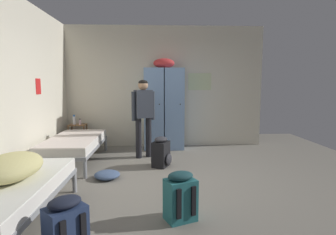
{
  "coord_description": "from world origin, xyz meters",
  "views": [
    {
      "loc": [
        -0.2,
        -4.24,
        1.49
      ],
      "look_at": [
        0.0,
        0.24,
        0.95
      ],
      "focal_mm": 29.67,
      "sensor_mm": 36.0,
      "label": 1
    }
  ],
  "objects": [
    {
      "name": "backpack_teal",
      "position": [
        0.06,
        -1.33,
        0.26
      ],
      "size": [
        0.39,
        0.4,
        0.55
      ],
      "color": "#23666B",
      "rests_on": "ground_plane"
    },
    {
      "name": "backpack_black",
      "position": [
        -0.1,
        0.67,
        0.26
      ],
      "size": [
        0.4,
        0.39,
        0.55
      ],
      "color": "black",
      "rests_on": "ground_plane"
    },
    {
      "name": "lotion_bottle",
      "position": [
        -1.93,
        2.12,
        0.63
      ],
      "size": [
        0.05,
        0.05,
        0.14
      ],
      "color": "beige",
      "rests_on": "shelf_unit"
    },
    {
      "name": "bed_left_rear",
      "position": [
        -1.75,
        1.01,
        0.38
      ],
      "size": [
        0.9,
        1.9,
        0.49
      ],
      "color": "gray",
      "rests_on": "ground_plane"
    },
    {
      "name": "person_traveler",
      "position": [
        -0.45,
        1.34,
        0.95
      ],
      "size": [
        0.46,
        0.32,
        1.57
      ],
      "color": "black",
      "rests_on": "ground_plane"
    },
    {
      "name": "bed_left_front",
      "position": [
        -1.75,
        -1.4,
        0.38
      ],
      "size": [
        0.9,
        1.9,
        0.49
      ],
      "color": "gray",
      "rests_on": "ground_plane"
    },
    {
      "name": "ground_plane",
      "position": [
        0.0,
        0.0,
        0.0
      ],
      "size": [
        7.72,
        7.72,
        0.0
      ],
      "primitive_type": "plane",
      "color": "slate"
    },
    {
      "name": "shelf_unit",
      "position": [
        -2.0,
        2.16,
        0.35
      ],
      "size": [
        0.38,
        0.3,
        0.57
      ],
      "color": "brown",
      "rests_on": "ground_plane"
    },
    {
      "name": "water_bottle",
      "position": [
        -2.08,
        2.18,
        0.67
      ],
      "size": [
        0.08,
        0.08,
        0.22
      ],
      "color": "white",
      "rests_on": "shelf_unit"
    },
    {
      "name": "bedding_heap",
      "position": [
        -1.72,
        -1.33,
        0.62
      ],
      "size": [
        0.57,
        0.85,
        0.27
      ],
      "color": "#D1C67F",
      "rests_on": "bed_left_front"
    },
    {
      "name": "room_backdrop",
      "position": [
        -1.18,
        1.21,
        1.43
      ],
      "size": [
        4.72,
        4.89,
        2.85
      ],
      "color": "beige",
      "rests_on": "ground_plane"
    },
    {
      "name": "backpack_navy",
      "position": [
        -0.98,
        -1.96,
        0.26
      ],
      "size": [
        0.42,
        0.42,
        0.55
      ],
      "color": "navy",
      "rests_on": "ground_plane"
    },
    {
      "name": "locker_bank",
      "position": [
        -0.01,
        2.13,
        0.97
      ],
      "size": [
        0.9,
        0.55,
        2.07
      ],
      "color": "#7A9ECC",
      "rests_on": "ground_plane"
    },
    {
      "name": "clothes_pile_denim",
      "position": [
        -0.97,
        0.05,
        0.06
      ],
      "size": [
        0.4,
        0.4,
        0.13
      ],
      "color": "#42567A",
      "rests_on": "ground_plane"
    }
  ]
}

